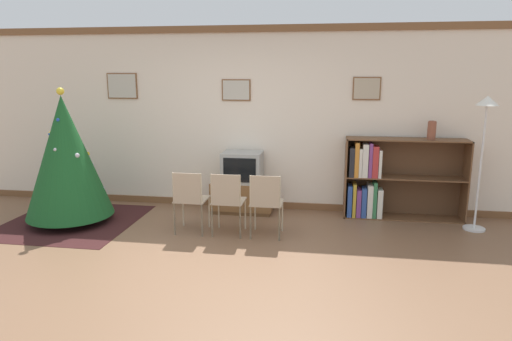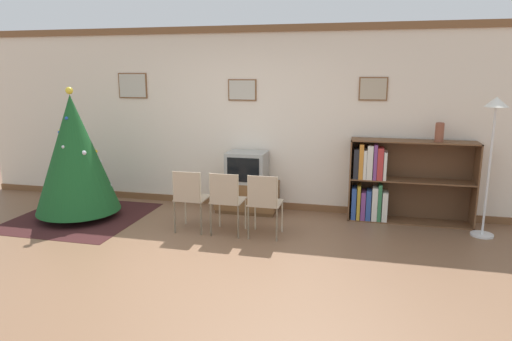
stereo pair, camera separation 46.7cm
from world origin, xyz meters
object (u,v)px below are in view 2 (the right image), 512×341
Objects in this scene: television at (247,167)px; folding_chair_left at (190,197)px; bookshelf at (387,183)px; folding_chair_right at (264,202)px; vase at (440,132)px; christmas_tree at (75,154)px; folding_chair_center at (226,199)px; tv_console at (247,196)px; standing_lamp at (493,131)px.

folding_chair_left is at bearing -115.48° from television.
folding_chair_left is 0.50× the size of bookshelf.
folding_chair_right is (0.49, -1.03, -0.20)m from television.
vase is at bearing -1.37° from bookshelf.
folding_chair_right is (2.75, -0.18, -0.45)m from christmas_tree.
folding_chair_left is (-0.49, -1.03, -0.20)m from television.
christmas_tree is at bearing -168.00° from bookshelf.
vase is (2.62, 1.07, 0.80)m from folding_chair_center.
folding_chair_center is (0.00, -1.03, 0.24)m from tv_console.
bookshelf is 0.96m from vase.
folding_chair_center is at bearing -157.77° from vase.
christmas_tree is at bearing -159.36° from television.
folding_chair_right is at bearing -153.30° from vase.
television reaches higher than tv_console.
folding_chair_center is 0.47× the size of standing_lamp.
vase reaches higher than bookshelf.
folding_chair_right is at bearing 0.00° from folding_chair_center.
folding_chair_center is (2.26, -0.18, -0.45)m from christmas_tree.
vase is (4.88, 0.89, 0.35)m from christmas_tree.
christmas_tree is at bearing -169.65° from vase.
christmas_tree is 2.24× the size of folding_chair_right.
standing_lamp is at bearing 15.06° from folding_chair_right.
folding_chair_center and folding_chair_right have the same top height.
vase is at bearing 18.99° from folding_chair_left.
vase is 0.15× the size of standing_lamp.
standing_lamp reaches higher than bookshelf.
vase reaches higher than folding_chair_center.
folding_chair_right is 2.51m from vase.
christmas_tree reaches higher than television.
folding_chair_left is 1.00× the size of folding_chair_center.
christmas_tree is 4.97m from vase.
tv_console is (2.26, 0.85, -0.70)m from christmas_tree.
folding_chair_center is (0.00, -1.03, -0.20)m from television.
christmas_tree reaches higher than vase.
christmas_tree is 1.84m from folding_chair_left.
folding_chair_left is 2.72m from bookshelf.
folding_chair_right is at bearing -164.94° from standing_lamp.
standing_lamp reaches higher than folding_chair_center.
tv_console is 2.82m from vase.
tv_console is at bearing -179.18° from vase.
folding_chair_left is 0.47× the size of standing_lamp.
christmas_tree is 5.49m from standing_lamp.
folding_chair_left is at bearing -156.47° from bookshelf.
christmas_tree is 2.79m from folding_chair_right.
christmas_tree reaches higher than tv_console.
vase is (0.62, -0.01, 0.73)m from bookshelf.
folding_chair_right is at bearing -3.72° from christmas_tree.
bookshelf is at bearing 178.63° from vase.
tv_console is 1.58× the size of television.
standing_lamp is (3.18, -0.31, 0.67)m from television.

